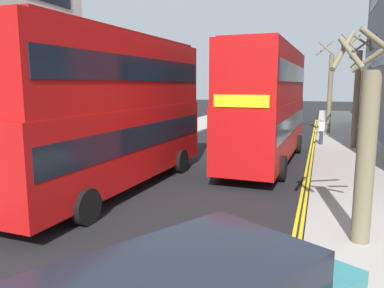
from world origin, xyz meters
TOP-DOWN VIEW (x-y plane):
  - sidewalk_right at (6.50, 16.00)m, footprint 4.00×80.00m
  - sidewalk_left at (-6.50, 16.00)m, footprint 4.00×80.00m
  - kerb_line_outer at (4.40, 14.00)m, footprint 0.10×56.00m
  - kerb_line_inner at (4.24, 14.00)m, footprint 0.10×56.00m
  - double_decker_bus_away at (-2.40, 10.59)m, footprint 3.13×10.90m
  - double_decker_bus_oncoming at (2.23, 17.19)m, footprint 3.07×10.88m
  - pedestrian_far at (4.82, 23.38)m, footprint 0.34×0.22m
  - street_tree_near at (6.65, 22.74)m, footprint 1.99×2.07m
  - street_tree_mid at (5.28, 29.65)m, footprint 2.02×2.22m
  - street_tree_far at (5.78, 8.08)m, footprint 1.89×1.87m
  - street_tree_distant at (7.98, 38.31)m, footprint 1.56×1.92m

SIDE VIEW (x-z plane):
  - kerb_line_outer at x=4.40m, z-range 0.00..0.01m
  - kerb_line_inner at x=4.24m, z-range 0.00..0.01m
  - sidewalk_right at x=6.50m, z-range 0.00..0.14m
  - sidewalk_left at x=-6.50m, z-range 0.00..0.14m
  - pedestrian_far at x=4.82m, z-range 0.18..1.80m
  - street_tree_far at x=5.78m, z-range -0.08..5.05m
  - street_tree_distant at x=7.98m, z-range -0.16..6.19m
  - double_decker_bus_away at x=-2.40m, z-range 0.21..5.85m
  - double_decker_bus_oncoming at x=2.23m, z-range 0.21..5.85m
  - street_tree_near at x=6.65m, z-range 0.07..6.79m
  - street_tree_mid at x=5.28m, z-range -0.11..7.00m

